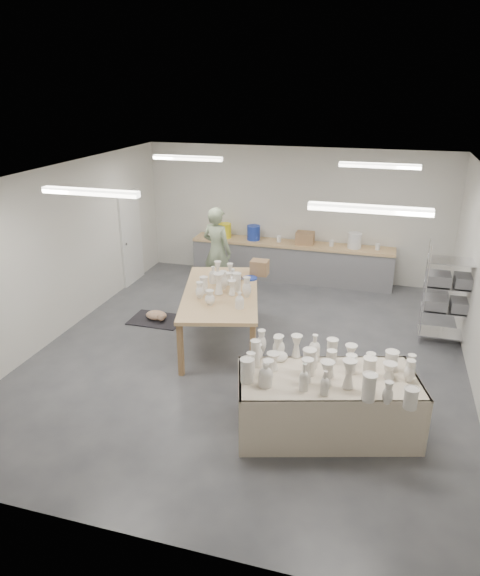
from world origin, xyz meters
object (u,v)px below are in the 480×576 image
(drying_table, at_px, (326,400))
(potter, at_px, (217,251))
(work_table, at_px, (225,290))
(red_stool, at_px, (221,278))

(drying_table, height_order, potter, potter)
(drying_table, height_order, work_table, work_table)
(work_table, height_order, red_stool, work_table)
(drying_table, xyz_separation_m, potter, (-2.88, 4.20, 0.49))
(drying_table, relative_size, potter, 1.31)
(work_table, distance_m, potter, 2.23)
(drying_table, xyz_separation_m, work_table, (-2.05, 2.13, 0.49))
(drying_table, distance_m, red_stool, 5.32)
(red_stool, bearing_deg, work_table, -70.52)
(red_stool, bearing_deg, potter, -90.00)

